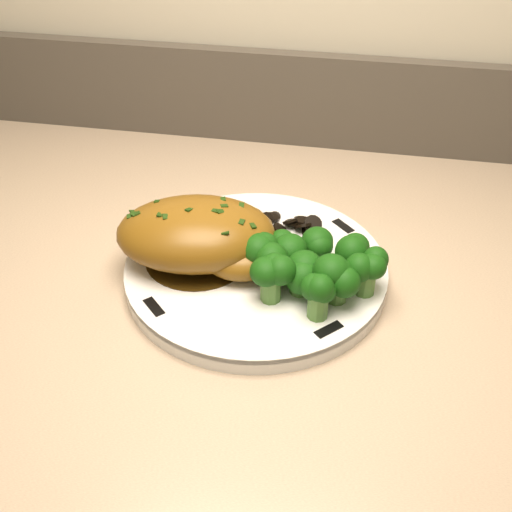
% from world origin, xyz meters
% --- Properties ---
extents(counter, '(2.02, 0.67, 0.99)m').
position_xyz_m(counter, '(-0.24, 1.67, 0.44)').
color(counter, '#4E3323').
rests_on(counter, ground).
extents(plate, '(0.31, 0.31, 0.02)m').
position_xyz_m(plate, '(0.04, 1.70, 0.88)').
color(plate, white).
rests_on(plate, counter).
extents(rim_accent_0, '(0.03, 0.03, 0.00)m').
position_xyz_m(rim_accent_0, '(0.12, 1.78, 0.89)').
color(rim_accent_0, black).
rests_on(rim_accent_0, plate).
extents(rim_accent_1, '(0.03, 0.03, 0.00)m').
position_xyz_m(rim_accent_1, '(-0.03, 1.78, 0.89)').
color(rim_accent_1, black).
rests_on(rim_accent_1, plate).
extents(rim_accent_2, '(0.03, 0.03, 0.00)m').
position_xyz_m(rim_accent_2, '(-0.03, 1.62, 0.89)').
color(rim_accent_2, black).
rests_on(rim_accent_2, plate).
extents(rim_accent_3, '(0.03, 0.03, 0.00)m').
position_xyz_m(rim_accent_3, '(0.12, 1.62, 0.89)').
color(rim_accent_3, black).
rests_on(rim_accent_3, plate).
extents(gravy_pool, '(0.10, 0.10, 0.00)m').
position_xyz_m(gravy_pool, '(-0.01, 1.70, 0.89)').
color(gravy_pool, '#312008').
rests_on(gravy_pool, plate).
extents(chicken_breast, '(0.17, 0.13, 0.06)m').
position_xyz_m(chicken_breast, '(-0.01, 1.70, 0.92)').
color(chicken_breast, '#8C5C18').
rests_on(chicken_breast, plate).
extents(mushroom_pile, '(0.08, 0.06, 0.02)m').
position_xyz_m(mushroom_pile, '(0.06, 1.76, 0.89)').
color(mushroom_pile, black).
rests_on(mushroom_pile, plate).
extents(broccoli_florets, '(0.12, 0.10, 0.04)m').
position_xyz_m(broccoli_florets, '(0.10, 1.68, 0.91)').
color(broccoli_florets, '#558739').
rests_on(broccoli_florets, plate).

